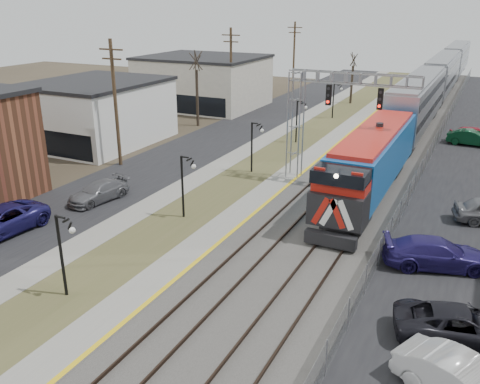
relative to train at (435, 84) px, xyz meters
The scene contains 20 objects.
street_west 32.02m from the train, 122.21° to the right, with size 7.00×120.00×0.04m, color black.
sidewalk 29.88m from the train, 114.86° to the right, with size 2.00×120.00×0.08m, color gray.
grass_median 28.75m from the train, 109.40° to the right, with size 4.00×120.00×0.06m, color #4B4C28.
platform 27.90m from the train, 103.54° to the right, with size 2.00×120.00×0.24m, color gray.
ballast_bed 27.17m from the train, 93.18° to the right, with size 8.00×120.00×0.20m, color #595651.
platform_edge 27.69m from the train, 101.77° to the right, with size 0.24×120.00×0.01m, color gold.
track_near 27.34m from the train, 97.39° to the right, with size 1.58×120.00×0.15m.
track_far 27.11m from the train, 90.00° to the right, with size 1.58×120.00×0.15m.
train is the anchor object (origin of this frame).
signal_gantry 34.36m from the train, 97.18° to the right, with size 9.00×1.07×8.15m.
lampposts 44.73m from the train, 102.27° to the right, with size 0.14×62.14×4.00m.
utility_poles 42.10m from the train, 118.40° to the right, with size 0.28×80.28×10.00m.
fence 27.20m from the train, 84.29° to the right, with size 0.04×120.00×1.60m, color gray.
buildings_west 46.15m from the train, 125.05° to the right, with size 14.00×67.00×7.00m.
bare_trees 29.36m from the train, 128.21° to the right, with size 12.30×42.30×5.95m.
car_lot_c 50.21m from the train, 82.15° to the right, with size 2.37×5.15×1.43m, color black.
car_lot_d 44.14m from the train, 83.12° to the right, with size 2.12×5.21×1.51m, color navy.
car_lot_f 18.72m from the train, 72.69° to the right, with size 1.50×4.29×1.42m, color #0C3C21.
car_street_b 47.04m from the train, 110.02° to the right, with size 1.80×4.44×1.29m, color slate.
car_lot_g 17.55m from the train, 71.01° to the right, with size 1.80×4.47×1.52m, color maroon.
Camera 1 is at (11.96, -6.49, 12.57)m, focal length 38.00 mm.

